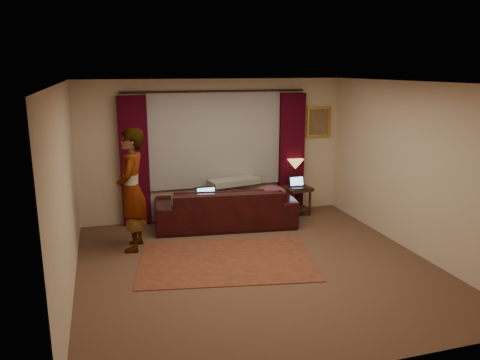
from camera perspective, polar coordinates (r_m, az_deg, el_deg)
The scene contains 20 objects.
floor at distance 6.87m, azimuth 2.10°, elevation -10.51°, with size 5.00×5.00×0.01m, color brown.
ceiling at distance 6.27m, azimuth 2.31°, elevation 11.78°, with size 5.00×5.00×0.02m, color silver.
wall_back at distance 8.80m, azimuth -3.05°, elevation 3.75°, with size 5.00×0.02×2.60m, color beige.
wall_front at distance 4.26m, azimuth 13.19°, elevation -7.33°, with size 5.00×0.02×2.60m, color beige.
wall_left at distance 6.13m, azimuth -20.50°, elevation -1.41°, with size 0.02×5.00×2.60m, color beige.
wall_right at distance 7.61m, azimuth 20.32°, elevation 1.38°, with size 0.02×5.00×2.60m, color beige.
sheer_curtain at distance 8.71m, azimuth -2.98°, elevation 4.99°, with size 2.50×0.05×1.80m, color #9B9AA2.
drape_left at distance 8.49m, azimuth -12.75°, elevation 2.26°, with size 0.50×0.14×2.30m, color #350312.
drape_right at distance 9.18m, azimuth 6.27°, elevation 3.34°, with size 0.50×0.14×2.30m, color #350312.
curtain_rod at distance 8.58m, azimuth -2.97°, elevation 10.76°, with size 0.04×0.04×3.40m, color black.
picture_frame at distance 9.42m, azimuth 9.56°, elevation 6.99°, with size 0.50×0.04×0.60m, color gold.
sofa at distance 8.38m, azimuth -1.78°, elevation -2.35°, with size 2.47×1.07×1.00m, color black.
throw_blanket at distance 8.60m, azimuth -0.79°, elevation 1.54°, with size 0.94×0.37×0.11m, color gray.
clothing_pile at distance 8.38m, azimuth 3.78°, elevation -1.56°, with size 0.55×0.42×0.23m, color brown.
laptop_sofa at distance 8.10m, azimuth -3.91°, elevation -1.98°, with size 0.36×0.39×0.26m, color black, non-canonical shape.
area_rug at distance 7.03m, azimuth -1.64°, elevation -9.80°, with size 2.55×1.70×0.01m, color brown.
end_table at distance 9.16m, azimuth 6.90°, elevation -2.50°, with size 0.48×0.48×0.56m, color black.
tiffany_lamp at distance 9.14m, azimuth 6.74°, elevation 0.94°, with size 0.32×0.32×0.52m, color olive, non-canonical shape.
laptop_table at distance 8.95m, azimuth 7.15°, elevation -0.34°, with size 0.30×0.32×0.21m, color black, non-canonical shape.
person at distance 7.39m, azimuth -13.06°, elevation -1.20°, with size 0.56×0.56×1.91m, color gray.
Camera 1 is at (-2.03, -5.93, 2.79)m, focal length 35.00 mm.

